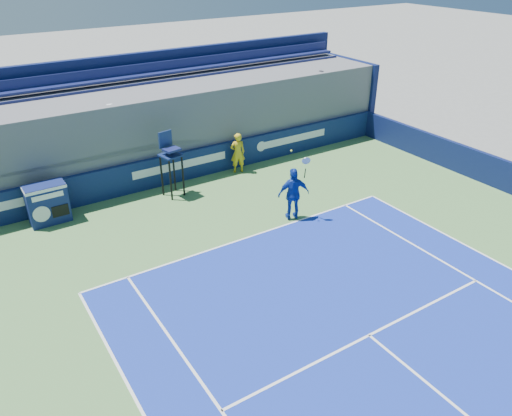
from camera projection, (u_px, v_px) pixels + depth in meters
ball_person at (238, 153)px, 20.46m from camera, size 0.70×0.55×1.69m
back_hoarding at (180, 167)px, 19.81m from camera, size 20.40×0.21×1.20m
match_clock at (47, 203)px, 16.77m from camera, size 1.33×0.75×1.40m
umpire_chair at (170, 158)px, 18.22m from camera, size 0.82×0.82×2.48m
tennis_player at (294, 194)px, 16.90m from camera, size 1.18×0.79×2.57m
stadium_seating at (157, 123)px, 20.75m from camera, size 21.00×4.05×4.40m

